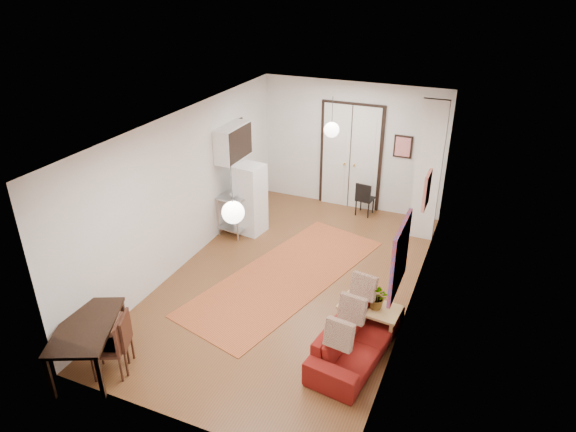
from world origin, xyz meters
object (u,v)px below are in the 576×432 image
at_px(sofa, 357,339).
at_px(dining_chair_far, 112,340).
at_px(dining_table, 86,330).
at_px(dining_chair_near, 117,335).
at_px(kitchen_counter, 242,204).
at_px(fridge, 251,199).
at_px(coffee_table, 370,309).
at_px(black_side_chair, 366,195).

distance_m(sofa, dining_chair_far, 3.44).
bearing_deg(dining_chair_far, dining_table, -100.11).
bearing_deg(dining_chair_near, kitchen_counter, 159.96).
distance_m(fridge, dining_chair_far, 4.47).
height_order(sofa, coffee_table, sofa).
height_order(coffee_table, dining_chair_far, dining_chair_far).
bearing_deg(fridge, kitchen_counter, 171.31).
height_order(dining_table, black_side_chair, black_side_chair).
relative_size(dining_table, dining_chair_far, 1.67).
relative_size(coffee_table, black_side_chair, 1.24).
relative_size(dining_table, dining_chair_near, 1.67).
bearing_deg(kitchen_counter, black_side_chair, 46.15).
relative_size(fridge, dining_table, 1.01).
relative_size(kitchen_counter, dining_chair_near, 1.35).
relative_size(sofa, dining_chair_far, 2.17).
distance_m(dining_chair_near, dining_chair_far, 0.11).
bearing_deg(coffee_table, dining_chair_far, -143.30).
xyz_separation_m(kitchen_counter, dining_chair_far, (0.34, -4.53, -0.04)).
height_order(dining_table, dining_chair_near, dining_chair_near).
height_order(coffee_table, dining_chair_near, dining_chair_near).
bearing_deg(black_side_chair, coffee_table, 112.40).
relative_size(fridge, dining_chair_near, 1.68).
bearing_deg(dining_table, fridge, 87.04).
relative_size(coffee_table, kitchen_counter, 0.81).
relative_size(sofa, dining_chair_near, 2.17).
bearing_deg(black_side_chair, kitchen_counter, 44.45).
bearing_deg(coffee_table, dining_chair_near, -144.66).
height_order(fridge, black_side_chair, fridge).
distance_m(coffee_table, black_side_chair, 4.18).
bearing_deg(black_side_chair, sofa, 110.10).
bearing_deg(fridge, dining_chair_near, -80.59).
bearing_deg(fridge, sofa, -34.24).
bearing_deg(sofa, dining_table, 124.59).
distance_m(sofa, coffee_table, 0.67).
xyz_separation_m(dining_table, black_side_chair, (2.23, 6.37, -0.18)).
xyz_separation_m(dining_chair_far, black_side_chair, (1.89, 6.28, -0.06)).
bearing_deg(dining_chair_far, coffee_table, 102.23).
height_order(fridge, dining_chair_far, fridge).
relative_size(kitchen_counter, dining_chair_far, 1.35).
bearing_deg(kitchen_counter, coffee_table, -25.68).
bearing_deg(dining_chair_near, black_side_chair, 138.51).
bearing_deg(dining_chair_near, dining_table, -84.39).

